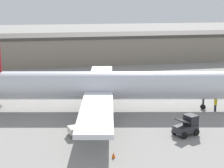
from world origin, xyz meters
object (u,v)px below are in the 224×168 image
(baggage_tug, at_px, (83,127))
(airplane, at_px, (105,86))
(belt_loader_truck, at_px, (187,126))
(ground_crew_worker, at_px, (215,104))
(safety_cone_near, at_px, (114,155))

(baggage_tug, bearing_deg, airplane, 52.12)
(belt_loader_truck, bearing_deg, baggage_tug, 147.84)
(airplane, xyz_separation_m, ground_crew_worker, (14.39, -3.68, -2.33))
(airplane, xyz_separation_m, safety_cone_near, (-2.00, -15.00, -3.04))
(baggage_tug, relative_size, belt_loader_truck, 0.96)
(belt_loader_truck, height_order, safety_cone_near, belt_loader_truck)
(baggage_tug, height_order, belt_loader_truck, belt_loader_truck)
(belt_loader_truck, bearing_deg, ground_crew_worker, 24.06)
(airplane, height_order, baggage_tug, airplane)
(safety_cone_near, bearing_deg, baggage_tug, 108.56)
(airplane, distance_m, ground_crew_worker, 15.04)
(airplane, bearing_deg, ground_crew_worker, -3.01)
(airplane, bearing_deg, baggage_tug, -104.12)
(belt_loader_truck, bearing_deg, airplane, 102.32)
(belt_loader_truck, relative_size, safety_cone_near, 5.51)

